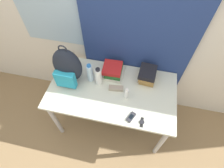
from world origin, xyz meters
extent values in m
plane|color=#8C704C|center=(0.00, 0.00, 0.00)|extent=(12.00, 12.00, 0.00)
cube|color=silver|center=(0.00, 0.82, 1.25)|extent=(6.00, 0.05, 2.50)
cube|color=#9EBCD1|center=(-0.53, 0.79, 1.30)|extent=(1.10, 0.01, 0.80)
cube|color=navy|center=(0.17, 0.76, 1.25)|extent=(1.13, 0.04, 2.50)
cube|color=beige|center=(0.00, 0.37, 0.72)|extent=(1.33, 0.73, 0.03)
cylinder|color=#B2B2B7|center=(-0.61, 0.06, 0.35)|extent=(0.05, 0.05, 0.71)
cylinder|color=#B2B2B7|center=(0.61, 0.06, 0.35)|extent=(0.05, 0.05, 0.71)
cylinder|color=#B2B2B7|center=(-0.61, 0.68, 0.35)|extent=(0.05, 0.05, 0.71)
cylinder|color=#B2B2B7|center=(0.61, 0.68, 0.35)|extent=(0.05, 0.05, 0.71)
ellipsoid|color=#1E232D|center=(-0.46, 0.41, 0.95)|extent=(0.29, 0.18, 0.42)
cube|color=teal|center=(-0.46, 0.30, 0.86)|extent=(0.21, 0.06, 0.19)
torus|color=#1E232D|center=(-0.46, 0.41, 1.18)|extent=(0.09, 0.01, 0.09)
cube|color=silver|center=(-0.02, 0.58, 0.76)|extent=(0.22, 0.25, 0.04)
cube|color=#1E5623|center=(-0.02, 0.58, 0.79)|extent=(0.17, 0.24, 0.03)
cube|color=red|center=(-0.04, 0.58, 0.83)|extent=(0.21, 0.21, 0.04)
cube|color=olive|center=(0.35, 0.59, 0.76)|extent=(0.17, 0.22, 0.06)
cube|color=olive|center=(0.34, 0.58, 0.80)|extent=(0.17, 0.23, 0.03)
cube|color=black|center=(0.33, 0.59, 0.84)|extent=(0.19, 0.22, 0.05)
cylinder|color=silver|center=(-0.25, 0.44, 0.85)|extent=(0.06, 0.06, 0.22)
cylinder|color=#286BB7|center=(-0.25, 0.44, 0.96)|extent=(0.04, 0.04, 0.02)
cylinder|color=white|center=(-0.15, 0.42, 0.84)|extent=(0.07, 0.07, 0.21)
cylinder|color=black|center=(-0.15, 0.42, 0.96)|extent=(0.04, 0.04, 0.02)
cylinder|color=white|center=(0.16, 0.31, 0.80)|extent=(0.04, 0.04, 0.12)
cylinder|color=white|center=(0.16, 0.31, 0.87)|extent=(0.03, 0.03, 0.02)
cube|color=#2D2D33|center=(0.24, 0.10, 0.74)|extent=(0.09, 0.12, 0.02)
cube|color=black|center=(0.24, 0.10, 0.75)|extent=(0.05, 0.06, 0.00)
cube|color=gray|center=(0.04, 0.38, 0.75)|extent=(0.16, 0.07, 0.04)
cube|color=black|center=(0.35, 0.07, 0.74)|extent=(0.03, 0.10, 0.00)
cylinder|color=#232328|center=(0.35, 0.07, 0.74)|extent=(0.05, 0.05, 0.01)
camera|label=1|loc=(0.22, -0.62, 2.26)|focal=28.00mm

